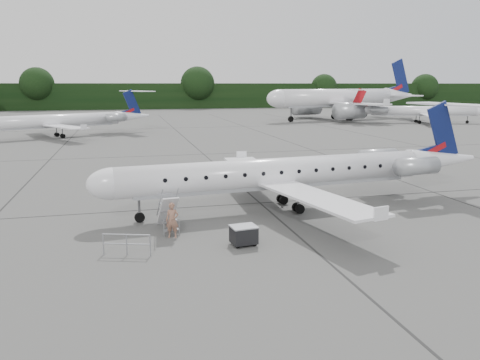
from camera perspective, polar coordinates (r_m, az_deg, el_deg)
name	(u,v)px	position (r m, az deg, el deg)	size (l,w,h in m)	color
ground	(345,227)	(26.58, 12.71, -5.61)	(320.00, 320.00, 0.00)	#585755
treeline	(161,96)	(153.13, -9.64, 10.05)	(260.00, 4.00, 8.00)	black
main_regional_jet	(278,158)	(28.94, 4.62, 2.66)	(25.38, 18.28, 6.51)	white
airstair	(168,212)	(25.35, -8.81, -3.89)	(0.85, 2.17, 2.04)	white
passenger	(172,220)	(24.22, -8.26, -4.87)	(0.67, 0.44, 1.83)	#926450
safety_railing	(127,245)	(22.26, -13.65, -7.70)	(2.20, 0.08, 1.00)	#94969C
baggage_cart	(244,235)	(22.97, 0.45, -6.71)	(1.19, 0.96, 1.03)	black
bg_narrowbody	(336,89)	(105.55, 11.68, 10.81)	(37.27, 26.84, 13.38)	white
bg_regional_left	(52,114)	(74.03, -21.99, 7.42)	(25.96, 18.69, 6.81)	white
bg_regional_right	(424,106)	(101.99, 21.48, 8.39)	(26.03, 18.75, 6.83)	white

